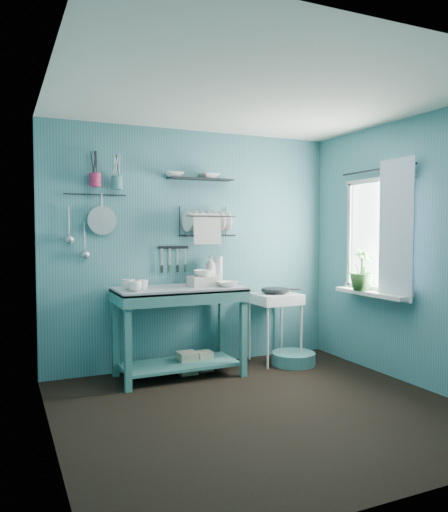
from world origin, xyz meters
name	(u,v)px	position (x,y,z in m)	size (l,w,h in m)	color
floor	(262,409)	(0.00, 0.00, 0.00)	(3.20, 3.20, 0.00)	black
ceiling	(263,96)	(0.00, 0.00, 2.50)	(3.20, 3.20, 0.00)	silver
wall_back	(195,249)	(0.00, 1.50, 1.25)	(3.20, 3.20, 0.00)	#3A7077
wall_front	(400,268)	(0.00, -1.50, 1.25)	(3.20, 3.20, 0.00)	#3A7077
wall_left	(51,260)	(-1.60, 0.00, 1.25)	(3.00, 3.00, 0.00)	#3A7077
wall_right	(413,251)	(1.60, 0.00, 1.25)	(3.00, 3.00, 0.00)	#3A7077
work_counter	(179,332)	(-0.31, 1.14, 0.44)	(1.25, 0.63, 0.89)	#377470
mug_left	(135,286)	(-0.79, 0.98, 0.94)	(0.12, 0.12, 0.10)	white
mug_mid	(143,285)	(-0.69, 1.08, 0.93)	(0.10, 0.10, 0.09)	white
mug_right	(129,285)	(-0.81, 1.14, 0.94)	(0.12, 0.12, 0.10)	white
wash_tub	(203,281)	(-0.06, 1.12, 0.94)	(0.28, 0.22, 0.10)	beige
tub_bowl	(203,273)	(-0.06, 1.12, 1.02)	(0.20, 0.20, 0.06)	white
soap_bottle	(211,269)	(0.11, 1.34, 1.04)	(0.12, 0.12, 0.30)	beige
water_bottle	(218,270)	(0.21, 1.36, 1.03)	(0.09, 0.09, 0.28)	#A9B2BC
counter_bowl	(227,284)	(0.14, 0.99, 0.91)	(0.22, 0.22, 0.05)	white
hotplate_stand	(275,328)	(0.83, 1.21, 0.38)	(0.47, 0.47, 0.76)	silver
frying_pan	(275,290)	(0.83, 1.21, 0.79)	(0.30, 0.30, 0.04)	black
knife_strip	(173,247)	(-0.25, 1.47, 1.27)	(0.32, 0.02, 0.03)	black
dish_rack	(207,221)	(0.09, 1.37, 1.54)	(0.55, 0.24, 0.32)	black
upper_shelf	(201,179)	(0.03, 1.40, 1.98)	(0.70, 0.18, 0.01)	black
shelf_bowl_left	(174,175)	(-0.26, 1.40, 2.01)	(0.20, 0.20, 0.05)	white
shelf_bowl_right	(209,172)	(0.13, 1.40, 2.06)	(0.21, 0.21, 0.05)	white
utensil_cup_magenta	(95,180)	(-1.05, 1.42, 1.93)	(0.11, 0.11, 0.13)	#B32149
utensil_cup_teal	(117,183)	(-0.84, 1.42, 1.91)	(0.11, 0.11, 0.13)	#397775
colander	(102,220)	(-0.99, 1.45, 1.54)	(0.28, 0.28, 0.03)	#A7ABAF
ladle_outer	(69,221)	(-1.30, 1.46, 1.53)	(0.01, 0.01, 0.30)	#A7ABAF
ladle_inner	(85,237)	(-1.16, 1.46, 1.38)	(0.01, 0.01, 0.30)	#A7ABAF
hook_rail	(95,195)	(-1.05, 1.47, 1.79)	(0.01, 0.01, 0.60)	black
window_glass	(379,235)	(1.59, 0.45, 1.40)	(1.10, 1.10, 0.00)	white
windowsill	(371,293)	(1.50, 0.45, 0.81)	(0.16, 0.95, 0.04)	silver
curtain	(396,230)	(1.52, 0.15, 1.45)	(1.35, 1.35, 0.00)	white
curtain_rod	(376,170)	(1.54, 0.45, 2.05)	(0.02, 0.02, 1.05)	black
potted_plant	(362,269)	(1.47, 0.57, 1.05)	(0.24, 0.24, 0.43)	#2B5B24
storage_tin_large	(187,363)	(-0.21, 1.19, 0.11)	(0.18, 0.18, 0.22)	gray
storage_tin_small	(204,361)	(-0.01, 1.22, 0.10)	(0.15, 0.15, 0.20)	gray
floor_basin	(293,358)	(0.96, 1.04, 0.07)	(0.47, 0.47, 0.13)	teal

